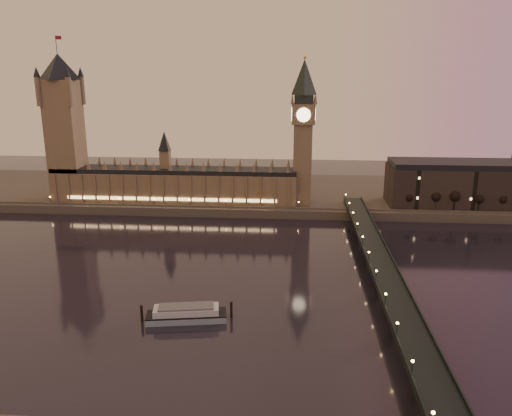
{
  "coord_description": "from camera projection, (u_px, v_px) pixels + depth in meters",
  "views": [
    {
      "loc": [
        48.92,
        -233.97,
        98.93
      ],
      "look_at": [
        27.52,
        35.0,
        25.51
      ],
      "focal_mm": 35.0,
      "sensor_mm": 36.0,
      "label": 1
    }
  ],
  "objects": [
    {
      "name": "bare_tree_0",
      "position": [
        411.0,
        198.0,
        345.78
      ],
      "size": [
        5.89,
        5.89,
        11.97
      ],
      "color": "black",
      "rests_on": "ground"
    },
    {
      "name": "bare_tree_1",
      "position": [
        433.0,
        198.0,
        344.62
      ],
      "size": [
        5.89,
        5.89,
        11.97
      ],
      "color": "black",
      "rests_on": "ground"
    },
    {
      "name": "victoria_tower",
      "position": [
        64.0,
        120.0,
        363.06
      ],
      "size": [
        31.68,
        31.68,
        118.0
      ],
      "color": "brown",
      "rests_on": "ground"
    },
    {
      "name": "big_ben",
      "position": [
        303.0,
        124.0,
        350.22
      ],
      "size": [
        17.68,
        17.68,
        104.0
      ],
      "color": "brown",
      "rests_on": "ground"
    },
    {
      "name": "bare_tree_2",
      "position": [
        456.0,
        199.0,
        343.46
      ],
      "size": [
        5.89,
        5.89,
        11.97
      ],
      "color": "black",
      "rests_on": "ground"
    },
    {
      "name": "bare_tree_4",
      "position": [
        501.0,
        200.0,
        341.15
      ],
      "size": [
        5.89,
        5.89,
        11.97
      ],
      "color": "black",
      "rests_on": "ground"
    },
    {
      "name": "far_embankment",
      "position": [
        271.0,
        193.0,
        410.4
      ],
      "size": [
        560.0,
        130.0,
        6.0
      ],
      "primitive_type": "cube",
      "color": "#423D35",
      "rests_on": "ground"
    },
    {
      "name": "moored_barge",
      "position": [
        186.0,
        314.0,
        205.33
      ],
      "size": [
        37.45,
        14.44,
        6.96
      ],
      "rotation": [
        0.0,
        0.0,
        0.16
      ],
      "color": "#8195A4",
      "rests_on": "ground"
    },
    {
      "name": "city_block",
      "position": [
        497.0,
        182.0,
        359.96
      ],
      "size": [
        155.0,
        45.0,
        34.0
      ],
      "color": "black",
      "rests_on": "ground"
    },
    {
      "name": "palace_of_westminster",
      "position": [
        174.0,
        181.0,
        368.52
      ],
      "size": [
        180.0,
        26.62,
        52.0
      ],
      "color": "brown",
      "rests_on": "ground"
    },
    {
      "name": "westminster_bridge",
      "position": [
        379.0,
        268.0,
        246.31
      ],
      "size": [
        13.2,
        260.0,
        15.3
      ],
      "color": "black",
      "rests_on": "ground"
    },
    {
      "name": "bare_tree_3",
      "position": [
        478.0,
        199.0,
        342.31
      ],
      "size": [
        5.89,
        5.89,
        11.97
      ],
      "color": "black",
      "rests_on": "ground"
    },
    {
      "name": "ground",
      "position": [
        197.0,
        273.0,
        254.77
      ],
      "size": [
        700.0,
        700.0,
        0.0
      ],
      "primitive_type": "plane",
      "color": "black",
      "rests_on": "ground"
    }
  ]
}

